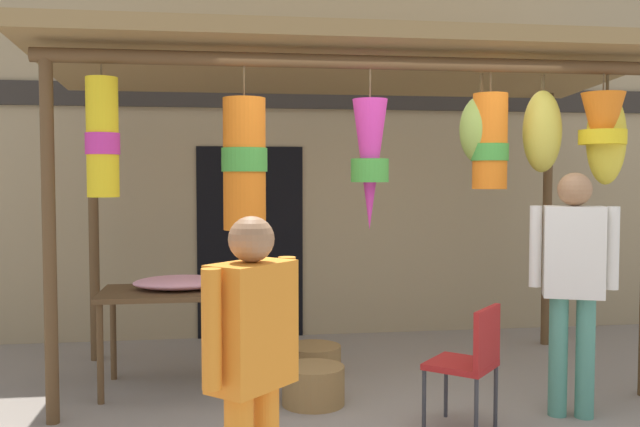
# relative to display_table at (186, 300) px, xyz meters

# --- Properties ---
(ground_plane) EXTENTS (30.00, 30.00, 0.00)m
(ground_plane) POSITION_rel_display_table_xyz_m (1.52, -0.82, -0.71)
(ground_plane) COLOR gray
(shop_facade) EXTENTS (12.98, 0.29, 4.06)m
(shop_facade) POSITION_rel_display_table_xyz_m (1.51, 1.84, 1.32)
(shop_facade) COLOR #9E8966
(shop_facade) RESTS_ON ground_plane
(market_stall_canopy) EXTENTS (4.88, 2.17, 2.75)m
(market_stall_canopy) POSITION_rel_display_table_xyz_m (1.44, -0.07, 1.68)
(market_stall_canopy) COLOR brown
(market_stall_canopy) RESTS_ON ground_plane
(display_table) EXTENTS (1.32, 0.74, 0.79)m
(display_table) POSITION_rel_display_table_xyz_m (0.00, 0.00, 0.00)
(display_table) COLOR brown
(display_table) RESTS_ON ground_plane
(flower_heap_on_table) EXTENTS (0.74, 0.52, 0.10)m
(flower_heap_on_table) POSITION_rel_display_table_xyz_m (-0.03, 0.04, 0.14)
(flower_heap_on_table) COLOR pink
(flower_heap_on_table) RESTS_ON display_table
(folding_chair) EXTENTS (0.56, 0.56, 0.84)m
(folding_chair) POSITION_rel_display_table_xyz_m (1.91, -1.25, -0.20)
(folding_chair) COLOR #AD1E1E
(folding_chair) RESTS_ON ground_plane
(wicker_basket_by_table) EXTENTS (0.47, 0.47, 0.29)m
(wicker_basket_by_table) POSITION_rel_display_table_xyz_m (0.95, -0.54, -0.56)
(wicker_basket_by_table) COLOR olive
(wicker_basket_by_table) RESTS_ON ground_plane
(wicker_basket_spare) EXTENTS (0.47, 0.47, 0.27)m
(wicker_basket_spare) POSITION_rel_display_table_xyz_m (1.04, 0.15, -0.57)
(wicker_basket_spare) COLOR olive
(wicker_basket_spare) RESTS_ON ground_plane
(customer_foreground) EXTENTS (0.43, 0.46, 1.52)m
(customer_foreground) POSITION_rel_display_table_xyz_m (0.42, -2.53, 0.18)
(customer_foreground) COLOR orange
(customer_foreground) RESTS_ON ground_plane
(shopper_by_bananas) EXTENTS (0.56, 0.35, 1.72)m
(shopper_by_bananas) POSITION_rel_display_table_xyz_m (2.72, -1.06, 0.31)
(shopper_by_bananas) COLOR #4C8E7A
(shopper_by_bananas) RESTS_ON ground_plane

